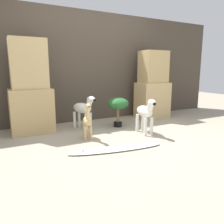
{
  "coord_description": "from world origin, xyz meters",
  "views": [
    {
      "loc": [
        -1.74,
        -2.66,
        1.05
      ],
      "look_at": [
        -0.02,
        0.61,
        0.33
      ],
      "focal_mm": 35.0,
      "sensor_mm": 36.0,
      "label": 1
    }
  ],
  "objects": [
    {
      "name": "potted_palm_front",
      "position": [
        0.21,
        0.81,
        0.41
      ],
      "size": [
        0.39,
        0.39,
        0.55
      ],
      "color": "black",
      "rests_on": "ground_plane"
    },
    {
      "name": "surfboard",
      "position": [
        -0.41,
        -0.25,
        0.02
      ],
      "size": [
        1.33,
        0.42,
        0.08
      ],
      "color": "silver",
      "rests_on": "ground_plane"
    },
    {
      "name": "rock_pillar_left",
      "position": [
        -1.26,
        1.14,
        0.7
      ],
      "size": [
        0.68,
        0.46,
        1.54
      ],
      "color": "tan",
      "rests_on": "ground_plane"
    },
    {
      "name": "giraffe_figurine",
      "position": [
        -0.57,
        0.37,
        0.28
      ],
      "size": [
        0.19,
        0.36,
        0.57
      ],
      "color": "tan",
      "rests_on": "ground_plane"
    },
    {
      "name": "ground_plane",
      "position": [
        0.0,
        0.0,
        0.0
      ],
      "size": [
        14.0,
        14.0,
        0.0
      ],
      "primitive_type": "plane",
      "color": "#9E937F"
    },
    {
      "name": "zebra_left",
      "position": [
        -0.41,
        0.97,
        0.36
      ],
      "size": [
        0.34,
        0.54,
        0.6
      ],
      "color": "white",
      "rests_on": "ground_plane"
    },
    {
      "name": "rock_pillar_right",
      "position": [
        1.26,
        1.14,
        0.66
      ],
      "size": [
        0.68,
        0.46,
        1.44
      ],
      "color": "tan",
      "rests_on": "ground_plane"
    },
    {
      "name": "wall_back",
      "position": [
        0.0,
        1.61,
        1.1
      ],
      "size": [
        6.4,
        0.08,
        2.2
      ],
      "color": "#473D33",
      "rests_on": "ground_plane"
    },
    {
      "name": "zebra_right",
      "position": [
        0.38,
        0.19,
        0.36
      ],
      "size": [
        0.24,
        0.55,
        0.6
      ],
      "color": "white",
      "rests_on": "ground_plane"
    }
  ]
}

